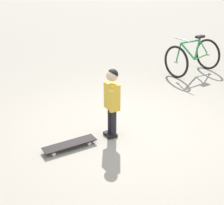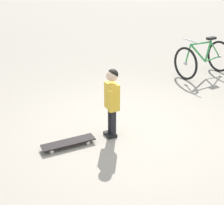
{
  "view_description": "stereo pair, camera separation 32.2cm",
  "coord_description": "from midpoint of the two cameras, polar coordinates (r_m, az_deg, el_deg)",
  "views": [
    {
      "loc": [
        3.31,
        -3.18,
        2.58
      ],
      "look_at": [
        -0.06,
        -0.34,
        0.55
      ],
      "focal_mm": 53.6,
      "sensor_mm": 36.0,
      "label": 1
    },
    {
      "loc": [
        3.51,
        -2.93,
        2.58
      ],
      "look_at": [
        -0.06,
        -0.34,
        0.55
      ],
      "focal_mm": 53.6,
      "sensor_mm": 36.0,
      "label": 2
    }
  ],
  "objects": [
    {
      "name": "skateboard",
      "position": [
        4.83,
        -9.13,
        -7.08
      ],
      "size": [
        0.32,
        0.8,
        0.07
      ],
      "color": "black",
      "rests_on": "ground"
    },
    {
      "name": "ground_plane",
      "position": [
        5.25,
        1.49,
        -4.71
      ],
      "size": [
        50.0,
        50.0,
        0.0
      ],
      "primitive_type": "plane",
      "color": "#9E9384"
    },
    {
      "name": "child_person",
      "position": [
        4.81,
        -1.93,
        1.12
      ],
      "size": [
        0.34,
        0.27,
        1.06
      ],
      "color": "black",
      "rests_on": "ground"
    },
    {
      "name": "bicycle_near",
      "position": [
        7.74,
        12.42,
        7.59
      ],
      "size": [
        0.8,
        1.13,
        0.85
      ],
      "color": "black",
      "rests_on": "ground"
    }
  ]
}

